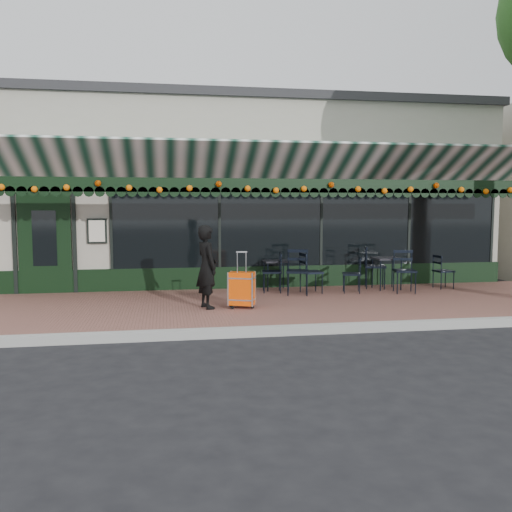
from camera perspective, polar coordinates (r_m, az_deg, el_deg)
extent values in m
plane|color=black|center=(8.86, 5.32, -8.08)|extent=(80.00, 80.00, 0.00)
cube|color=brown|center=(10.75, 2.58, -5.28)|extent=(18.00, 4.00, 0.15)
cube|color=#9E9E99|center=(8.77, 5.46, -7.72)|extent=(18.00, 0.16, 0.15)
cube|color=#A4A08E|center=(16.48, -1.80, 5.99)|extent=(12.00, 8.00, 4.50)
cube|color=black|center=(12.79, 6.01, 3.48)|extent=(9.20, 0.04, 2.00)
cube|color=black|center=(12.60, -21.32, 1.30)|extent=(1.10, 0.07, 2.20)
cube|color=silver|center=(12.37, -16.40, 2.54)|extent=(0.42, 0.04, 0.55)
cube|color=black|center=(11.09, 2.06, 7.42)|extent=(12.00, 0.03, 0.28)
cylinder|color=orange|center=(11.03, 2.12, 7.33)|extent=(11.60, 0.12, 0.12)
imported|color=black|center=(10.06, -5.21, -1.15)|extent=(0.53, 0.65, 1.54)
cube|color=#F14D07|center=(10.08, -1.52, -3.44)|extent=(0.52, 0.40, 0.61)
cube|color=black|center=(10.13, -1.51, -5.32)|extent=(0.52, 0.40, 0.06)
cube|color=silver|center=(10.01, -1.52, -0.64)|extent=(0.20, 0.10, 0.38)
cube|color=black|center=(12.71, 13.61, -0.25)|extent=(0.59, 0.59, 0.04)
cylinder|color=black|center=(12.43, 12.98, -2.03)|extent=(0.03, 0.03, 0.68)
cylinder|color=black|center=(12.63, 15.03, -1.96)|extent=(0.03, 0.03, 0.68)
cylinder|color=black|center=(12.88, 12.15, -1.76)|extent=(0.03, 0.03, 0.68)
cylinder|color=black|center=(13.07, 14.14, -1.70)|extent=(0.03, 0.03, 0.68)
cube|color=black|center=(12.24, 2.10, -0.54)|extent=(0.55, 0.55, 0.04)
cylinder|color=black|center=(12.01, 1.26, -2.27)|extent=(0.03, 0.03, 0.64)
cylinder|color=black|center=(12.10, 3.37, -2.22)|extent=(0.03, 0.03, 0.64)
cylinder|color=black|center=(12.45, 0.86, -2.00)|extent=(0.03, 0.03, 0.64)
cylinder|color=black|center=(12.54, 2.91, -1.95)|extent=(0.03, 0.03, 0.64)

